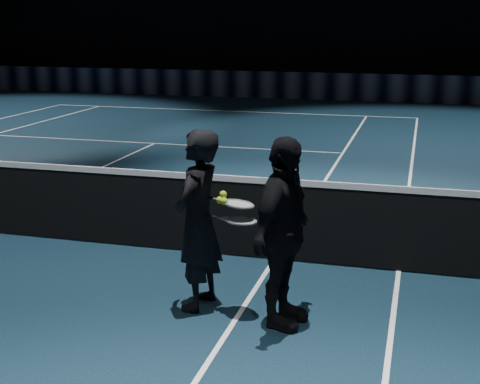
% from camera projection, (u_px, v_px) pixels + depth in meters
% --- Properties ---
extents(sponsor_backdrop, '(22.00, 0.15, 0.90)m').
position_uv_depth(sponsor_backdrop, '(256.00, 84.00, 22.99)').
color(sponsor_backdrop, black).
rests_on(sponsor_backdrop, floor).
extents(player_a, '(0.48, 0.67, 1.70)m').
position_uv_depth(player_a, '(198.00, 221.00, 6.15)').
color(player_a, black).
rests_on(player_a, floor).
extents(player_b, '(0.61, 1.06, 1.70)m').
position_uv_depth(player_b, '(283.00, 233.00, 5.79)').
color(player_b, black).
rests_on(player_b, floor).
extents(racket_lower, '(0.71, 0.35, 0.03)m').
position_uv_depth(racket_lower, '(242.00, 221.00, 5.94)').
color(racket_lower, black).
rests_on(racket_lower, player_a).
extents(racket_upper, '(0.70, 0.30, 0.10)m').
position_uv_depth(racket_upper, '(239.00, 204.00, 5.97)').
color(racket_upper, black).
rests_on(racket_upper, player_b).
extents(tennis_balls, '(0.12, 0.10, 0.12)m').
position_uv_depth(tennis_balls, '(222.00, 199.00, 5.99)').
color(tennis_balls, '#AEC129').
rests_on(tennis_balls, racket_upper).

